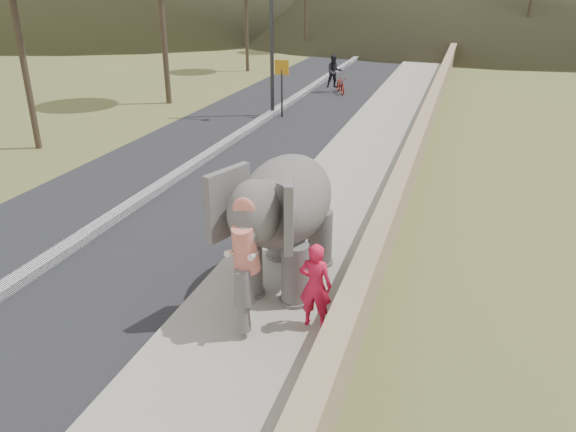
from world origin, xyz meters
name	(u,v)px	position (x,y,z in m)	size (l,w,h in m)	color
ground	(287,283)	(0.00, 0.00, 0.00)	(160.00, 160.00, 0.00)	olive
road	(242,136)	(-5.00, 10.00, 0.01)	(7.00, 120.00, 0.03)	black
median	(242,133)	(-5.00, 10.00, 0.11)	(0.35, 120.00, 0.22)	black
walkway	(373,145)	(0.00, 10.00, 0.07)	(3.00, 120.00, 0.15)	#9E9687
parapet	(422,136)	(1.65, 10.00, 0.55)	(0.30, 120.00, 1.10)	tan
signboard	(282,79)	(-4.50, 13.36, 1.64)	(0.60, 0.08, 2.40)	#2D2D33
elephant_and_man	(287,219)	(0.02, -0.07, 1.42)	(2.16, 3.58, 2.56)	slate
motorcyclist	(337,78)	(-3.49, 19.41, 0.76)	(1.47, 1.75, 1.91)	maroon
trees	(424,7)	(-0.15, 27.45, 3.87)	(48.01, 41.40, 9.30)	#473828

